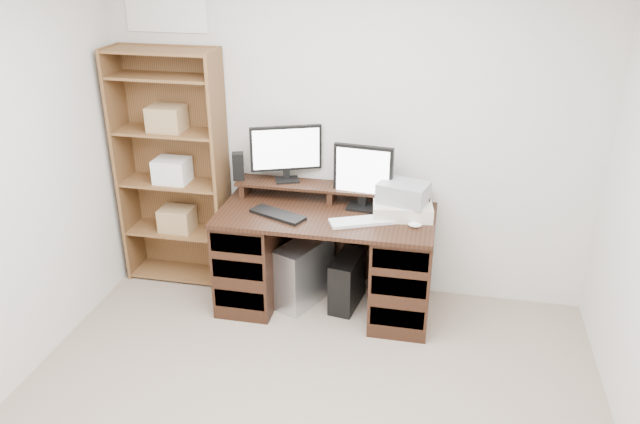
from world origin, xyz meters
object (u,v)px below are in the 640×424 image
(printer, at_px, (402,208))
(tower_black, at_px, (347,281))
(desk, at_px, (326,258))
(monitor_small, at_px, (363,174))
(monitor_wide, at_px, (286,150))
(tower_silver, at_px, (304,272))
(bookshelf, at_px, (173,167))

(printer, relative_size, tower_black, 0.96)
(desk, xyz_separation_m, monitor_small, (0.23, 0.14, 0.61))
(printer, bearing_deg, desk, -179.86)
(desk, distance_m, monitor_wide, 0.83)
(tower_silver, bearing_deg, desk, 16.05)
(desk, distance_m, printer, 0.66)
(monitor_wide, height_order, monitor_small, monitor_wide)
(tower_silver, bearing_deg, monitor_small, 40.86)
(desk, relative_size, monitor_small, 3.30)
(monitor_wide, bearing_deg, printer, -33.40)
(monitor_wide, distance_m, tower_silver, 0.90)
(monitor_small, bearing_deg, tower_black, -120.53)
(desk, height_order, bookshelf, bookshelf)
(monitor_small, bearing_deg, monitor_wide, 175.97)
(bookshelf, bearing_deg, monitor_small, -2.70)
(monitor_wide, relative_size, tower_black, 1.18)
(bookshelf, bearing_deg, printer, -4.76)
(desk, xyz_separation_m, tower_silver, (-0.17, 0.02, -0.15))
(bookshelf, bearing_deg, desk, -9.96)
(desk, relative_size, monitor_wide, 3.07)
(desk, relative_size, tower_black, 3.62)
(desk, bearing_deg, monitor_small, 32.34)
(desk, height_order, tower_black, desk)
(tower_silver, relative_size, bookshelf, 0.27)
(printer, xyz_separation_m, tower_black, (-0.37, -0.03, -0.60))
(monitor_wide, relative_size, monitor_small, 1.08)
(monitor_small, bearing_deg, desk, -141.42)
(desk, bearing_deg, monitor_wide, 144.22)
(monitor_wide, xyz_separation_m, bookshelf, (-0.87, -0.04, -0.18))
(monitor_wide, height_order, printer, monitor_wide)
(desk, distance_m, tower_black, 0.25)
(monitor_wide, bearing_deg, monitor_small, -31.88)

